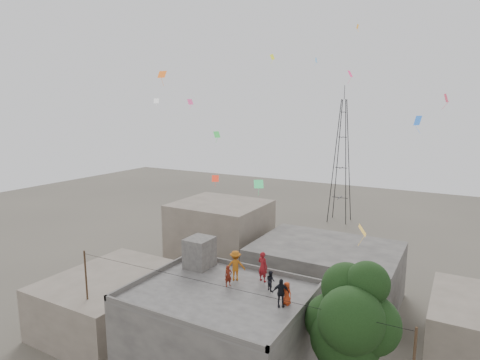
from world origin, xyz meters
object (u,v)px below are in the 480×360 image
(stair_head_box, at_px, (200,253))
(person_dark_adult, at_px, (281,293))
(tree, at_px, (350,320))
(person_red_adult, at_px, (263,267))
(transmission_tower, at_px, (341,161))

(stair_head_box, xyz_separation_m, person_dark_adult, (6.94, -2.42, -0.23))
(tree, height_order, person_dark_adult, tree)
(stair_head_box, height_order, person_red_adult, stair_head_box)
(tree, height_order, transmission_tower, transmission_tower)
(stair_head_box, distance_m, person_red_adult, 4.69)
(person_red_adult, bearing_deg, stair_head_box, 14.18)
(transmission_tower, bearing_deg, tree, -73.91)
(person_red_adult, height_order, person_dark_adult, person_red_adult)
(stair_head_box, distance_m, person_dark_adult, 7.35)
(tree, bearing_deg, stair_head_box, 169.26)
(stair_head_box, height_order, tree, tree)
(stair_head_box, bearing_deg, transmission_tower, 91.23)
(tree, bearing_deg, person_red_adult, 161.10)
(transmission_tower, xyz_separation_m, person_dark_adult, (7.74, -39.82, -2.19))
(stair_head_box, bearing_deg, tree, -10.74)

